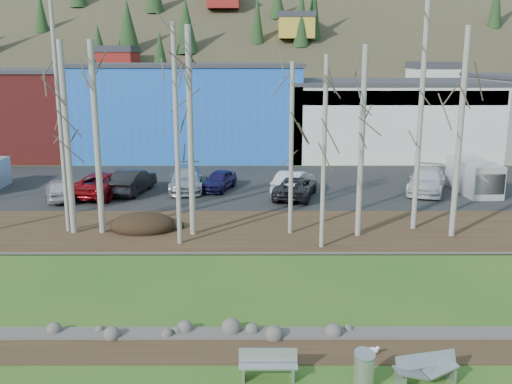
{
  "coord_description": "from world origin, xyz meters",
  "views": [
    {
      "loc": [
        0.07,
        -14.01,
        8.92
      ],
      "look_at": [
        0.12,
        12.89,
        2.5
      ],
      "focal_mm": 40.0,
      "sensor_mm": 36.0,
      "label": 1
    }
  ],
  "objects_px": {
    "car_6": "(295,187)",
    "van_white": "(475,177)",
    "car_4": "(219,180)",
    "car_3": "(186,179)",
    "car_7": "(427,180)",
    "car_2": "(104,184)",
    "car_1": "(132,181)",
    "seagull": "(373,350)",
    "car_5": "(293,182)",
    "car_0": "(60,189)",
    "bench_intact": "(268,364)",
    "litter_bin": "(364,371)",
    "bench_damaged": "(425,369)"
  },
  "relations": [
    {
      "from": "litter_bin",
      "to": "seagull",
      "type": "xyz_separation_m",
      "value": [
        0.6,
        1.7,
        -0.31
      ]
    },
    {
      "from": "bench_damaged",
      "to": "van_white",
      "type": "xyz_separation_m",
      "value": [
        9.7,
        22.27,
        0.78
      ]
    },
    {
      "from": "car_0",
      "to": "car_5",
      "type": "bearing_deg",
      "value": 164.83
    },
    {
      "from": "car_6",
      "to": "car_0",
      "type": "bearing_deg",
      "value": 15.83
    },
    {
      "from": "car_2",
      "to": "car_5",
      "type": "distance_m",
      "value": 12.31
    },
    {
      "from": "car_5",
      "to": "van_white",
      "type": "relative_size",
      "value": 0.94
    },
    {
      "from": "bench_damaged",
      "to": "seagull",
      "type": "relative_size",
      "value": 4.31
    },
    {
      "from": "van_white",
      "to": "bench_intact",
      "type": "bearing_deg",
      "value": -125.52
    },
    {
      "from": "car_3",
      "to": "car_6",
      "type": "xyz_separation_m",
      "value": [
        7.22,
        -2.13,
        -0.09
      ]
    },
    {
      "from": "bench_intact",
      "to": "car_2",
      "type": "xyz_separation_m",
      "value": [
        -10.14,
        21.38,
        0.49
      ]
    },
    {
      "from": "car_0",
      "to": "litter_bin",
      "type": "bearing_deg",
      "value": 104.48
    },
    {
      "from": "car_4",
      "to": "car_7",
      "type": "height_order",
      "value": "car_7"
    },
    {
      "from": "car_5",
      "to": "car_7",
      "type": "distance_m",
      "value": 8.86
    },
    {
      "from": "car_4",
      "to": "car_3",
      "type": "bearing_deg",
      "value": -163.05
    },
    {
      "from": "bench_damaged",
      "to": "car_5",
      "type": "relative_size",
      "value": 0.42
    },
    {
      "from": "bench_damaged",
      "to": "car_4",
      "type": "bearing_deg",
      "value": 93.07
    },
    {
      "from": "bench_intact",
      "to": "car_6",
      "type": "bearing_deg",
      "value": 83.81
    },
    {
      "from": "bench_damaged",
      "to": "car_4",
      "type": "relative_size",
      "value": 0.5
    },
    {
      "from": "bench_damaged",
      "to": "car_3",
      "type": "distance_m",
      "value": 25.03
    },
    {
      "from": "seagull",
      "to": "car_7",
      "type": "xyz_separation_m",
      "value": [
        7.77,
        21.03,
        0.75
      ]
    },
    {
      "from": "car_7",
      "to": "car_3",
      "type": "bearing_deg",
      "value": -161.32
    },
    {
      "from": "car_2",
      "to": "car_1",
      "type": "bearing_deg",
      "value": -145.54
    },
    {
      "from": "car_3",
      "to": "car_1",
      "type": "bearing_deg",
      "value": -171.39
    },
    {
      "from": "litter_bin",
      "to": "car_6",
      "type": "bearing_deg",
      "value": 91.16
    },
    {
      "from": "bench_damaged",
      "to": "van_white",
      "type": "height_order",
      "value": "van_white"
    },
    {
      "from": "bench_damaged",
      "to": "car_2",
      "type": "relative_size",
      "value": 0.35
    },
    {
      "from": "bench_intact",
      "to": "car_5",
      "type": "xyz_separation_m",
      "value": [
        2.15,
        21.95,
        0.48
      ]
    },
    {
      "from": "car_4",
      "to": "car_1",
      "type": "bearing_deg",
      "value": -154.57
    },
    {
      "from": "bench_intact",
      "to": "car_6",
      "type": "distance_m",
      "value": 20.91
    },
    {
      "from": "litter_bin",
      "to": "van_white",
      "type": "relative_size",
      "value": 0.2
    },
    {
      "from": "car_5",
      "to": "car_7",
      "type": "height_order",
      "value": "car_7"
    },
    {
      "from": "seagull",
      "to": "van_white",
      "type": "distance_m",
      "value": 23.47
    },
    {
      "from": "litter_bin",
      "to": "car_7",
      "type": "distance_m",
      "value": 24.23
    },
    {
      "from": "litter_bin",
      "to": "car_2",
      "type": "xyz_separation_m",
      "value": [
        -12.77,
        21.86,
        0.42
      ]
    },
    {
      "from": "bench_intact",
      "to": "van_white",
      "type": "height_order",
      "value": "van_white"
    },
    {
      "from": "car_1",
      "to": "car_4",
      "type": "distance_m",
      "value": 5.71
    },
    {
      "from": "litter_bin",
      "to": "bench_damaged",
      "type": "bearing_deg",
      "value": 6.84
    },
    {
      "from": "seagull",
      "to": "car_6",
      "type": "bearing_deg",
      "value": 97.13
    },
    {
      "from": "car_6",
      "to": "van_white",
      "type": "height_order",
      "value": "van_white"
    },
    {
      "from": "car_3",
      "to": "car_7",
      "type": "bearing_deg",
      "value": -7.67
    },
    {
      "from": "car_4",
      "to": "car_6",
      "type": "xyz_separation_m",
      "value": [
        5.0,
        -2.13,
        0.03
      ]
    },
    {
      "from": "car_2",
      "to": "car_3",
      "type": "relative_size",
      "value": 1.03
    },
    {
      "from": "car_0",
      "to": "car_4",
      "type": "relative_size",
      "value": 1.05
    },
    {
      "from": "car_2",
      "to": "bench_damaged",
      "type": "bearing_deg",
      "value": 136.32
    },
    {
      "from": "bench_damaged",
      "to": "car_7",
      "type": "xyz_separation_m",
      "value": [
        6.61,
        22.52,
        0.51
      ]
    },
    {
      "from": "car_4",
      "to": "bench_damaged",
      "type": "bearing_deg",
      "value": -55.91
    },
    {
      "from": "bench_intact",
      "to": "car_1",
      "type": "bearing_deg",
      "value": 110.78
    },
    {
      "from": "litter_bin",
      "to": "car_1",
      "type": "xyz_separation_m",
      "value": [
        -11.07,
        22.55,
        0.44
      ]
    },
    {
      "from": "car_1",
      "to": "car_2",
      "type": "height_order",
      "value": "car_1"
    },
    {
      "from": "car_2",
      "to": "car_7",
      "type": "relative_size",
      "value": 1.02
    }
  ]
}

